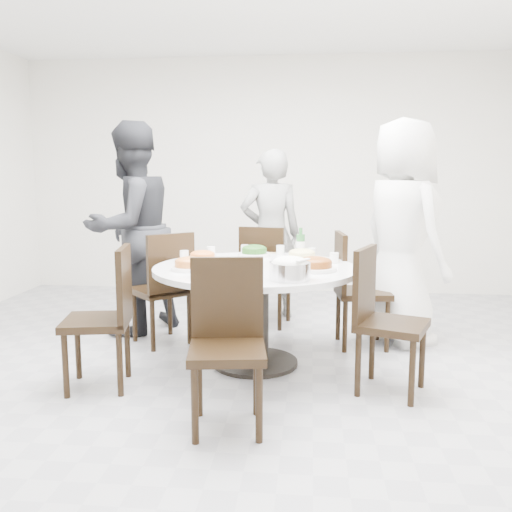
# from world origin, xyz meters

# --- Properties ---
(floor) EXTENTS (6.00, 6.00, 0.01)m
(floor) POSITION_xyz_m (0.00, 0.00, 0.00)
(floor) COLOR #A1A1A5
(floor) RESTS_ON ground
(wall_back) EXTENTS (6.00, 0.01, 2.80)m
(wall_back) POSITION_xyz_m (0.00, 3.00, 1.40)
(wall_back) COLOR white
(wall_back) RESTS_ON ground
(dining_table) EXTENTS (1.50, 1.50, 0.75)m
(dining_table) POSITION_xyz_m (0.07, 0.33, 0.38)
(dining_table) COLOR white
(dining_table) RESTS_ON floor
(chair_ne) EXTENTS (0.46, 0.46, 0.95)m
(chair_ne) POSITION_xyz_m (0.91, 0.87, 0.47)
(chair_ne) COLOR black
(chair_ne) RESTS_ON floor
(chair_n) EXTENTS (0.49, 0.49, 0.95)m
(chair_n) POSITION_xyz_m (0.07, 1.44, 0.47)
(chair_n) COLOR black
(chair_n) RESTS_ON floor
(chair_nw) EXTENTS (0.59, 0.59, 0.95)m
(chair_nw) POSITION_xyz_m (-0.78, 0.78, 0.47)
(chair_nw) COLOR black
(chair_nw) RESTS_ON floor
(chair_sw) EXTENTS (0.49, 0.49, 0.95)m
(chair_sw) POSITION_xyz_m (-0.94, -0.21, 0.47)
(chair_sw) COLOR black
(chair_sw) RESTS_ON floor
(chair_s) EXTENTS (0.48, 0.48, 0.95)m
(chair_s) POSITION_xyz_m (0.02, -0.72, 0.47)
(chair_s) COLOR black
(chair_s) RESTS_ON floor
(chair_se) EXTENTS (0.54, 0.54, 0.95)m
(chair_se) POSITION_xyz_m (1.01, -0.10, 0.47)
(chair_se) COLOR black
(chair_se) RESTS_ON floor
(diner_right) EXTENTS (0.97, 1.09, 1.88)m
(diner_right) POSITION_xyz_m (1.23, 1.03, 0.94)
(diner_right) COLOR silver
(diner_right) RESTS_ON floor
(diner_middle) EXTENTS (0.68, 0.52, 1.66)m
(diner_middle) POSITION_xyz_m (0.08, 1.75, 0.83)
(diner_middle) COLOR black
(diner_middle) RESTS_ON floor
(diner_left) EXTENTS (1.08, 1.15, 1.88)m
(diner_left) POSITION_xyz_m (-1.12, 1.09, 0.94)
(diner_left) COLOR black
(diner_left) RESTS_ON floor
(dish_greens) EXTENTS (0.26, 0.26, 0.07)m
(dish_greens) POSITION_xyz_m (0.01, 0.83, 0.78)
(dish_greens) COLOR white
(dish_greens) RESTS_ON dining_table
(dish_pale) EXTENTS (0.26, 0.26, 0.07)m
(dish_pale) POSITION_xyz_m (0.41, 0.63, 0.79)
(dish_pale) COLOR white
(dish_pale) RESTS_ON dining_table
(dish_orange) EXTENTS (0.24, 0.24, 0.07)m
(dish_orange) POSITION_xyz_m (-0.35, 0.48, 0.78)
(dish_orange) COLOR white
(dish_orange) RESTS_ON dining_table
(dish_redbrown) EXTENTS (0.30, 0.30, 0.08)m
(dish_redbrown) POSITION_xyz_m (0.51, 0.20, 0.79)
(dish_redbrown) COLOR white
(dish_redbrown) RESTS_ON dining_table
(dish_tofu) EXTENTS (0.26, 0.26, 0.07)m
(dish_tofu) POSITION_xyz_m (-0.38, 0.13, 0.78)
(dish_tofu) COLOR white
(dish_tofu) RESTS_ON dining_table
(rice_bowl) EXTENTS (0.27, 0.27, 0.11)m
(rice_bowl) POSITION_xyz_m (0.34, -0.15, 0.81)
(rice_bowl) COLOR silver
(rice_bowl) RESTS_ON dining_table
(soup_bowl) EXTENTS (0.24, 0.24, 0.07)m
(soup_bowl) POSITION_xyz_m (-0.20, -0.10, 0.79)
(soup_bowl) COLOR white
(soup_bowl) RESTS_ON dining_table
(beverage_bottle) EXTENTS (0.07, 0.07, 0.24)m
(beverage_bottle) POSITION_xyz_m (0.39, 0.82, 0.87)
(beverage_bottle) COLOR #28662F
(beverage_bottle) RESTS_ON dining_table
(tea_cups) EXTENTS (0.07, 0.07, 0.08)m
(tea_cups) POSITION_xyz_m (0.04, 0.92, 0.79)
(tea_cups) COLOR white
(tea_cups) RESTS_ON dining_table
(chopsticks) EXTENTS (0.24, 0.04, 0.01)m
(chopsticks) POSITION_xyz_m (0.05, 0.99, 0.76)
(chopsticks) COLOR tan
(chopsticks) RESTS_ON dining_table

